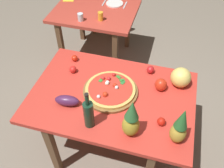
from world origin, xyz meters
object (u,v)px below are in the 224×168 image
at_px(tomato_near_board, 161,122).
at_px(display_table, 112,101).
at_px(wine_bottle, 89,114).
at_px(dinner_plate, 115,3).
at_px(drinking_glass_juice, 101,16).
at_px(fork_utensil, 104,2).
at_px(pineapple_right, 180,128).
at_px(pizza_board, 110,91).
at_px(knife_utensil, 125,5).
at_px(pizza, 110,89).
at_px(tomato_beside_pepper, 150,70).
at_px(background_table, 95,17).
at_px(bell_pepper, 161,85).
at_px(drinking_glass_water, 80,17).
at_px(melon, 181,77).
at_px(eggplant, 67,101).
at_px(pineapple_left, 131,120).
at_px(dining_chair, 105,5).
at_px(tomato_by_bottle, 73,69).
at_px(tomato_at_corner, 75,58).

bearing_deg(tomato_near_board, display_table, 157.10).
bearing_deg(display_table, wine_bottle, -103.88).
bearing_deg(dinner_plate, drinking_glass_juice, -97.67).
xyz_separation_m(dinner_plate, fork_utensil, (-0.14, 0.00, -0.00)).
bearing_deg(pineapple_right, pizza_board, 151.28).
height_order(wine_bottle, dinner_plate, wine_bottle).
bearing_deg(knife_utensil, pizza, -81.52).
distance_m(tomato_beside_pepper, knife_utensil, 1.26).
distance_m(display_table, dinner_plate, 1.57).
bearing_deg(knife_utensil, background_table, -149.50).
bearing_deg(tomato_beside_pepper, knife_utensil, 114.02).
bearing_deg(pineapple_right, bell_pepper, 110.69).
xyz_separation_m(pizza, drinking_glass_water, (-0.65, 1.00, 0.01)).
bearing_deg(melon, pineapple_right, -87.39).
xyz_separation_m(pineapple_right, drinking_glass_juice, (-1.01, 1.39, -0.10)).
height_order(background_table, wine_bottle, wine_bottle).
relative_size(pineapple_right, tomato_beside_pepper, 4.94).
distance_m(pizza_board, eggplant, 0.37).
height_order(melon, bell_pepper, melon).
relative_size(display_table, knife_utensil, 7.66).
distance_m(background_table, tomato_near_board, 1.82).
height_order(tomato_near_board, drinking_glass_water, drinking_glass_water).
bearing_deg(tomato_near_board, melon, 78.25).
height_order(display_table, tomato_near_board, tomato_near_board).
relative_size(background_table, dinner_plate, 4.68).
bearing_deg(pineapple_right, pineapple_left, -174.12).
distance_m(pineapple_right, fork_utensil, 2.11).
distance_m(dining_chair, drinking_glass_juice, 0.93).
relative_size(tomato_beside_pepper, knife_utensil, 0.39).
height_order(tomato_by_bottle, drinking_glass_juice, drinking_glass_juice).
bearing_deg(pizza, drinking_glass_juice, 111.61).
relative_size(tomato_by_bottle, drinking_glass_water, 0.72).
distance_m(tomato_near_board, dinner_plate, 1.89).
distance_m(tomato_near_board, tomato_by_bottle, 0.93).
distance_m(eggplant, tomato_at_corner, 0.55).
xyz_separation_m(pineapple_left, tomato_at_corner, (-0.70, 0.66, -0.13)).
height_order(background_table, drinking_glass_water, drinking_glass_water).
xyz_separation_m(eggplant, drinking_glass_juice, (-0.13, 1.29, 0.01)).
distance_m(display_table, wine_bottle, 0.40).
xyz_separation_m(pineapple_left, drinking_glass_water, (-0.90, 1.35, -0.11)).
height_order(bell_pepper, tomato_beside_pepper, bell_pepper).
height_order(drinking_glass_juice, drinking_glass_water, drinking_glass_juice).
distance_m(pineapple_left, pineapple_right, 0.33).
xyz_separation_m(pizza_board, dinner_plate, (-0.37, 1.49, -0.00)).
height_order(pizza, pineapple_right, pineapple_right).
relative_size(display_table, tomato_near_board, 21.39).
bearing_deg(knife_utensil, tomato_near_board, -68.18).
distance_m(dining_chair, pineapple_left, 2.48).
relative_size(pineapple_right, dinner_plate, 1.57).
height_order(display_table, fork_utensil, fork_utensil).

